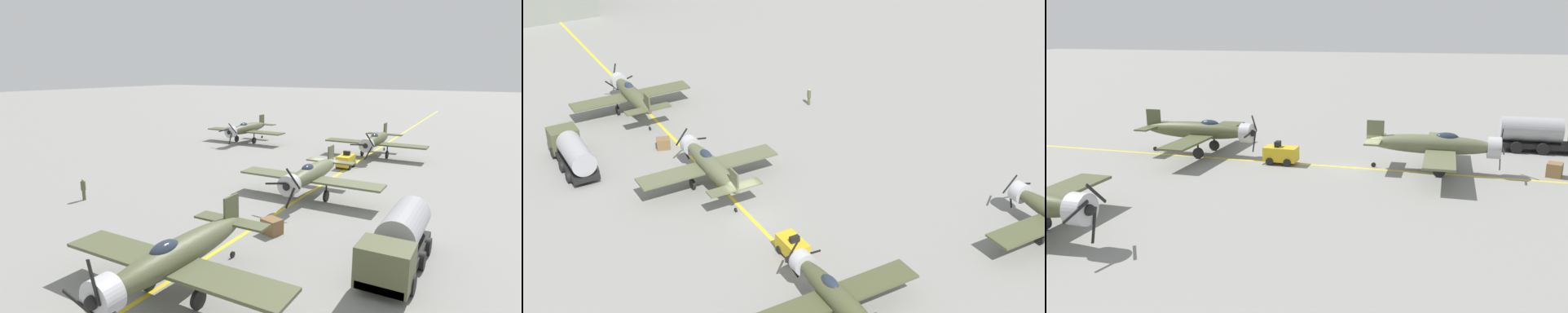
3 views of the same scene
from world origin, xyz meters
TOP-DOWN VIEW (x-y plane):
  - ground_plane at (0.00, 0.00)m, footprint 400.00×400.00m
  - taxiway_stripe at (0.00, 0.00)m, footprint 0.30×160.00m
  - airplane_mid_center at (-0.63, 5.22)m, footprint 12.00×9.98m
  - airplane_near_right at (18.09, -14.62)m, footprint 12.00×9.98m
  - airplane_far_center at (-1.26, 22.27)m, footprint 12.00×9.98m
  - airplane_near_center at (-0.95, -13.90)m, footprint 12.00×9.98m
  - fuel_tanker at (-9.51, 14.27)m, footprint 2.68×8.00m
  - tow_tractor at (0.30, -6.51)m, footprint 1.57×2.60m
  - ground_crew_walking at (15.05, 15.11)m, footprint 0.39×0.39m
  - supply_crate_by_tanker at (-1.51, 13.55)m, footprint 1.43×1.30m

SIDE VIEW (x-z plane):
  - ground_plane at x=0.00m, z-range 0.00..0.00m
  - taxiway_stripe at x=0.00m, z-range 0.00..0.01m
  - supply_crate_by_tanker at x=-1.51m, z-range 0.00..0.99m
  - tow_tractor at x=0.30m, z-range -0.11..1.69m
  - ground_crew_walking at x=15.05m, z-range 0.08..1.87m
  - fuel_tanker at x=-9.51m, z-range 0.02..3.00m
  - airplane_mid_center at x=-0.63m, z-range 0.19..3.84m
  - airplane_far_center at x=-1.26m, z-range 0.13..3.90m
  - airplane_near_right at x=18.09m, z-range 0.19..3.84m
  - airplane_near_center at x=-0.95m, z-range 0.19..3.84m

